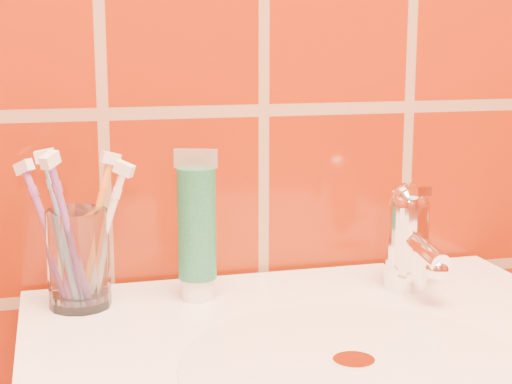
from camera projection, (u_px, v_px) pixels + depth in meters
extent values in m
cylinder|color=silver|center=(354.00, 363.00, 0.67)|extent=(0.30, 0.30, 0.00)
cylinder|color=white|center=(354.00, 361.00, 0.67)|extent=(0.04, 0.04, 0.00)
cylinder|color=white|center=(79.00, 259.00, 0.80)|extent=(0.07, 0.07, 0.10)
cylinder|color=white|center=(198.00, 288.00, 0.84)|extent=(0.03, 0.03, 0.02)
cylinder|color=#17613F|center=(197.00, 223.00, 0.82)|extent=(0.04, 0.04, 0.12)
cube|color=beige|center=(196.00, 158.00, 0.81)|extent=(0.05, 0.01, 0.02)
cylinder|color=white|center=(406.00, 246.00, 0.87)|extent=(0.05, 0.05, 0.09)
sphere|color=white|center=(408.00, 204.00, 0.86)|extent=(0.05, 0.05, 0.05)
cylinder|color=white|center=(422.00, 249.00, 0.83)|extent=(0.02, 0.09, 0.03)
cube|color=white|center=(413.00, 190.00, 0.84)|extent=(0.02, 0.06, 0.01)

